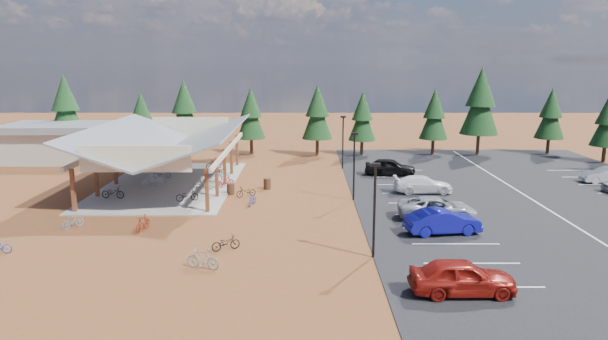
# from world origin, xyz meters

# --- Properties ---
(ground) EXTENTS (140.00, 140.00, 0.00)m
(ground) POSITION_xyz_m (0.00, 0.00, 0.00)
(ground) COLOR brown
(ground) RESTS_ON ground
(asphalt_lot) EXTENTS (27.00, 44.00, 0.04)m
(asphalt_lot) POSITION_xyz_m (18.50, 3.00, 0.02)
(asphalt_lot) COLOR black
(asphalt_lot) RESTS_ON ground
(concrete_pad) EXTENTS (10.60, 18.60, 0.10)m
(concrete_pad) POSITION_xyz_m (-10.00, 7.00, 0.05)
(concrete_pad) COLOR gray
(concrete_pad) RESTS_ON ground
(bike_pavilion) EXTENTS (11.65, 19.40, 4.97)m
(bike_pavilion) POSITION_xyz_m (-10.00, 7.00, 3.82)
(bike_pavilion) COLOR brown
(bike_pavilion) RESTS_ON concrete_pad
(outbuilding) EXTENTS (11.00, 7.00, 3.90)m
(outbuilding) POSITION_xyz_m (-24.00, 18.00, 2.03)
(outbuilding) COLOR #ADA593
(outbuilding) RESTS_ON ground
(lamp_post_0) EXTENTS (0.50, 0.25, 5.14)m
(lamp_post_0) POSITION_xyz_m (5.00, -10.00, 2.98)
(lamp_post_0) COLOR black
(lamp_post_0) RESTS_ON ground
(lamp_post_1) EXTENTS (0.50, 0.25, 5.14)m
(lamp_post_1) POSITION_xyz_m (5.00, 2.00, 2.98)
(lamp_post_1) COLOR black
(lamp_post_1) RESTS_ON ground
(lamp_post_2) EXTENTS (0.50, 0.25, 5.14)m
(lamp_post_2) POSITION_xyz_m (5.00, 14.00, 2.98)
(lamp_post_2) COLOR black
(lamp_post_2) RESTS_ON ground
(trash_bin_0) EXTENTS (0.60, 0.60, 0.90)m
(trash_bin_0) POSITION_xyz_m (-4.49, 3.76, 0.45)
(trash_bin_0) COLOR #412617
(trash_bin_0) RESTS_ON ground
(trash_bin_1) EXTENTS (0.60, 0.60, 0.90)m
(trash_bin_1) POSITION_xyz_m (-1.75, 5.53, 0.45)
(trash_bin_1) COLOR #412617
(trash_bin_1) RESTS_ON ground
(pine_0) EXTENTS (3.79, 3.79, 8.82)m
(pine_0) POSITION_xyz_m (-24.88, 21.87, 5.39)
(pine_0) COLOR #382314
(pine_0) RESTS_ON ground
(pine_1) EXTENTS (2.96, 2.96, 6.91)m
(pine_1) POSITION_xyz_m (-16.75, 22.26, 4.21)
(pine_1) COLOR #382314
(pine_1) RESTS_ON ground
(pine_2) EXTENTS (3.54, 3.54, 8.25)m
(pine_2) POSITION_xyz_m (-11.95, 22.21, 5.04)
(pine_2) COLOR #382314
(pine_2) RESTS_ON ground
(pine_3) EXTENTS (3.18, 3.18, 7.40)m
(pine_3) POSITION_xyz_m (-4.62, 22.22, 4.52)
(pine_3) COLOR #382314
(pine_3) RESTS_ON ground
(pine_4) EXTENTS (3.34, 3.34, 7.77)m
(pine_4) POSITION_xyz_m (2.70, 21.35, 4.74)
(pine_4) COLOR #382314
(pine_4) RESTS_ON ground
(pine_5) EXTENTS (3.01, 3.01, 7.00)m
(pine_5) POSITION_xyz_m (7.62, 21.40, 4.27)
(pine_5) COLOR #382314
(pine_5) RESTS_ON ground
(pine_6) EXTENTS (3.13, 3.13, 7.30)m
(pine_6) POSITION_xyz_m (15.60, 22.05, 4.45)
(pine_6) COLOR #382314
(pine_6) RESTS_ON ground
(pine_7) EXTENTS (4.15, 4.15, 9.66)m
(pine_7) POSITION_xyz_m (20.50, 21.73, 5.90)
(pine_7) COLOR #382314
(pine_7) RESTS_ON ground
(pine_8) EXTENTS (3.16, 3.16, 7.36)m
(pine_8) POSITION_xyz_m (28.54, 22.30, 4.49)
(pine_8) COLOR #382314
(pine_8) RESTS_ON ground
(pine_13) EXTENTS (3.03, 3.03, 7.06)m
(pine_13) POSITION_xyz_m (32.11, 17.32, 4.30)
(pine_13) COLOR #382314
(pine_13) RESTS_ON ground
(bike_0) EXTENTS (1.78, 0.75, 0.91)m
(bike_0) POSITION_xyz_m (-13.18, 2.14, 0.56)
(bike_0) COLOR black
(bike_0) RESTS_ON concrete_pad
(bike_1) EXTENTS (1.84, 1.08, 1.07)m
(bike_1) POSITION_xyz_m (-11.32, 6.27, 0.63)
(bike_1) COLOR #9EA1A7
(bike_1) RESTS_ON concrete_pad
(bike_2) EXTENTS (1.60, 0.89, 0.80)m
(bike_2) POSITION_xyz_m (-11.28, 9.24, 0.50)
(bike_2) COLOR navy
(bike_2) RESTS_ON concrete_pad
(bike_3) EXTENTS (1.85, 1.05, 1.07)m
(bike_3) POSITION_xyz_m (-10.81, 14.79, 0.64)
(bike_3) COLOR #953A1F
(bike_3) RESTS_ON concrete_pad
(bike_4) EXTENTS (1.73, 1.08, 0.86)m
(bike_4) POSITION_xyz_m (-7.40, 1.36, 0.53)
(bike_4) COLOR black
(bike_4) RESTS_ON concrete_pad
(bike_5) EXTENTS (1.78, 0.96, 1.03)m
(bike_5) POSITION_xyz_m (-6.81, 5.26, 0.61)
(bike_5) COLOR gray
(bike_5) RESTS_ON concrete_pad
(bike_6) EXTENTS (1.62, 0.85, 0.81)m
(bike_6) POSITION_xyz_m (-6.87, 10.44, 0.51)
(bike_6) COLOR navy
(bike_6) RESTS_ON concrete_pad
(bike_7) EXTENTS (1.80, 0.65, 1.06)m
(bike_7) POSITION_xyz_m (-7.17, 12.62, 0.63)
(bike_7) COLOR maroon
(bike_7) RESTS_ON concrete_pad
(bike_9) EXTENTS (1.20, 1.48, 0.90)m
(bike_9) POSITION_xyz_m (-13.25, -4.87, 0.45)
(bike_9) COLOR gray
(bike_9) RESTS_ON ground
(bike_11) EXTENTS (0.81, 1.74, 1.01)m
(bike_11) POSITION_xyz_m (-8.67, -5.49, 0.50)
(bike_11) COLOR maroon
(bike_11) RESTS_ON ground
(bike_12) EXTENTS (1.72, 1.26, 0.86)m
(bike_12) POSITION_xyz_m (-3.07, -8.93, 0.43)
(bike_12) COLOR black
(bike_12) RESTS_ON ground
(bike_13) EXTENTS (1.86, 1.02, 1.08)m
(bike_13) POSITION_xyz_m (-3.81, -11.70, 0.54)
(bike_13) COLOR gray
(bike_13) RESTS_ON ground
(bike_14) EXTENTS (0.87, 1.70, 0.85)m
(bike_14) POSITION_xyz_m (-2.48, 0.55, 0.43)
(bike_14) COLOR #1C339E
(bike_14) RESTS_ON ground
(bike_15) EXTENTS (1.71, 1.53, 1.08)m
(bike_15) POSITION_xyz_m (-5.25, 5.82, 0.54)
(bike_15) COLOR maroon
(bike_15) RESTS_ON ground
(bike_16) EXTENTS (1.67, 1.24, 0.84)m
(bike_16) POSITION_xyz_m (-3.19, 3.00, 0.42)
(bike_16) COLOR black
(bike_16) RESTS_ON ground
(car_0) EXTENTS (4.73, 1.94, 1.61)m
(car_0) POSITION_xyz_m (8.40, -14.70, 0.84)
(car_0) COLOR maroon
(car_0) RESTS_ON asphalt_lot
(car_1) EXTENTS (4.75, 2.30, 1.50)m
(car_1) POSITION_xyz_m (9.69, -6.06, 0.79)
(car_1) COLOR navy
(car_1) RESTS_ON asphalt_lot
(car_2) EXTENTS (5.33, 2.77, 1.43)m
(car_2) POSITION_xyz_m (10.10, -2.96, 0.76)
(car_2) COLOR #96989D
(car_2) RESTS_ON asphalt_lot
(car_3) EXTENTS (4.62, 1.93, 1.33)m
(car_3) POSITION_xyz_m (10.70, 4.21, 0.71)
(car_3) COLOR white
(car_3) RESTS_ON asphalt_lot
(car_4) EXTENTS (4.80, 2.54, 1.55)m
(car_4) POSITION_xyz_m (9.11, 10.77, 0.82)
(car_4) COLOR black
(car_4) RESTS_ON asphalt_lot
(car_9) EXTENTS (4.15, 1.66, 1.34)m
(car_9) POSITION_xyz_m (27.13, 7.69, 0.71)
(car_9) COLOR silver
(car_9) RESTS_ON asphalt_lot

